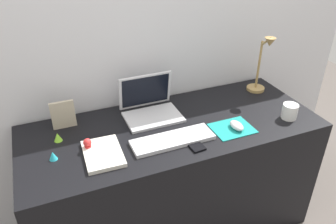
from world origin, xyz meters
TOP-DOWN VIEW (x-y plane):
  - ground_plane at (0.00, 0.00)m, footprint 6.00×6.00m
  - back_wall at (0.00, 0.36)m, footprint 2.77×0.05m
  - desk at (0.00, 0.00)m, footprint 1.57×0.63m
  - laptop at (-0.07, 0.16)m, footprint 0.30×0.24m
  - keyboard at (-0.06, -0.13)m, footprint 0.41×0.13m
  - mousepad at (0.27, -0.14)m, footprint 0.21×0.17m
  - mouse at (0.29, -0.15)m, footprint 0.06×0.10m
  - cell_phone at (0.03, -0.19)m, footprint 0.07×0.13m
  - desk_lamp at (0.65, 0.15)m, footprint 0.11×0.15m
  - notebook_pad at (-0.40, -0.11)m, footprint 0.18×0.25m
  - picture_frame at (-0.52, 0.20)m, footprint 0.12×0.02m
  - coffee_mug at (0.61, -0.17)m, footprint 0.08×0.08m
  - toy_figurine_lime at (-0.57, 0.09)m, footprint 0.04×0.04m
  - toy_figurine_red at (-0.45, -0.04)m, footprint 0.04×0.04m
  - toy_figurine_cyan at (-0.61, -0.05)m, footprint 0.04×0.04m

SIDE VIEW (x-z plane):
  - ground_plane at x=0.00m, z-range 0.00..0.00m
  - desk at x=0.00m, z-range 0.00..0.74m
  - mousepad at x=0.27m, z-range 0.74..0.74m
  - cell_phone at x=0.03m, z-range 0.74..0.75m
  - keyboard at x=-0.06m, z-range 0.74..0.76m
  - notebook_pad at x=-0.40m, z-range 0.74..0.76m
  - toy_figurine_cyan at x=-0.61m, z-range 0.74..0.78m
  - mouse at x=0.29m, z-range 0.74..0.78m
  - toy_figurine_lime at x=-0.57m, z-range 0.74..0.78m
  - toy_figurine_red at x=-0.45m, z-range 0.74..0.81m
  - coffee_mug at x=0.61m, z-range 0.74..0.82m
  - laptop at x=-0.07m, z-range 0.69..0.90m
  - picture_frame at x=-0.52m, z-range 0.74..0.89m
  - back_wall at x=0.00m, z-range 0.00..1.66m
  - desk_lamp at x=0.65m, z-range 0.73..1.09m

